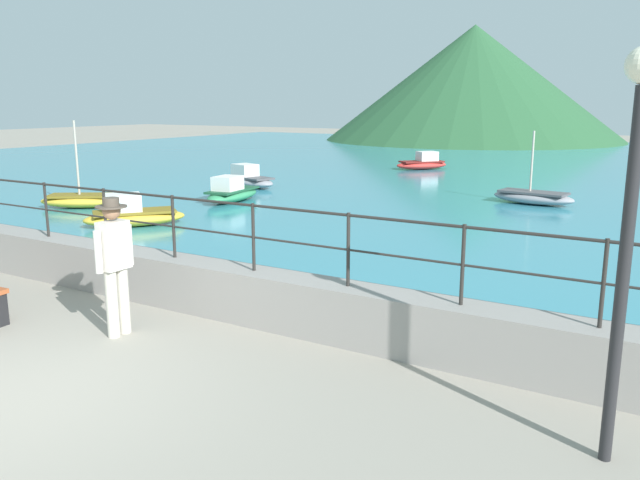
{
  "coord_description": "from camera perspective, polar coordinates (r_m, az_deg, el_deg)",
  "views": [
    {
      "loc": [
        5.69,
        -3.36,
        2.88
      ],
      "look_at": [
        1.43,
        3.7,
        1.1
      ],
      "focal_mm": 35.94,
      "sensor_mm": 36.0,
      "label": 1
    }
  ],
  "objects": [
    {
      "name": "boat_2",
      "position": [
        18.68,
        -20.3,
        3.36
      ],
      "size": [
        2.41,
        2.03,
        2.35
      ],
      "color": "gold",
      "rests_on": "lake_water"
    },
    {
      "name": "person_walking",
      "position": [
        8.29,
        -17.81,
        -1.67
      ],
      "size": [
        0.38,
        0.57,
        1.75
      ],
      "color": "beige",
      "rests_on": "ground"
    },
    {
      "name": "boat_3",
      "position": [
        15.51,
        -16.35,
        2.2
      ],
      "size": [
        2.12,
        2.37,
        0.76
      ],
      "color": "gold",
      "rests_on": "lake_water"
    },
    {
      "name": "lake_water",
      "position": [
        29.88,
        20.16,
        5.95
      ],
      "size": [
        64.0,
        44.32,
        0.06
      ],
      "primitive_type": "cube",
      "color": "teal",
      "rests_on": "ground"
    },
    {
      "name": "promenade_wall",
      "position": [
        9.04,
        -9.43,
        -4.24
      ],
      "size": [
        20.0,
        0.56,
        0.7
      ],
      "primitive_type": "cube",
      "color": "gray",
      "rests_on": "ground"
    },
    {
      "name": "boat_0",
      "position": [
        28.04,
        9.12,
        6.78
      ],
      "size": [
        2.18,
        2.33,
        0.76
      ],
      "color": "red",
      "rests_on": "lake_water"
    },
    {
      "name": "boat_5",
      "position": [
        18.75,
        -7.88,
        4.22
      ],
      "size": [
        1.19,
        2.4,
        0.76
      ],
      "color": "#338C59",
      "rests_on": "lake_water"
    },
    {
      "name": "lamp_post",
      "position": [
        5.36,
        25.99,
        3.61
      ],
      "size": [
        0.28,
        0.28,
        3.28
      ],
      "color": "#232326",
      "rests_on": "ground"
    },
    {
      "name": "boat_4",
      "position": [
        19.11,
        18.44,
        3.67
      ],
      "size": [
        2.4,
        1.21,
        2.05
      ],
      "color": "gray",
      "rests_on": "lake_water"
    },
    {
      "name": "boat_6",
      "position": [
        22.0,
        -6.37,
        5.42
      ],
      "size": [
        2.46,
        1.52,
        0.76
      ],
      "color": "gray",
      "rests_on": "lake_water"
    },
    {
      "name": "railing",
      "position": [
        8.82,
        -9.65,
        1.76
      ],
      "size": [
        18.44,
        0.04,
        0.9
      ],
      "color": "#282623",
      "rests_on": "promenade_wall"
    },
    {
      "name": "hill_main",
      "position": [
        51.05,
        13.45,
        13.39
      ],
      "size": [
        22.3,
        22.3,
        8.54
      ],
      "primitive_type": "cone",
      "color": "#285633",
      "rests_on": "ground"
    },
    {
      "name": "ground_plane",
      "position": [
        7.21,
        -26.47,
        -12.71
      ],
      "size": [
        120.0,
        120.0,
        0.0
      ],
      "primitive_type": "plane",
      "color": "gray"
    }
  ]
}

